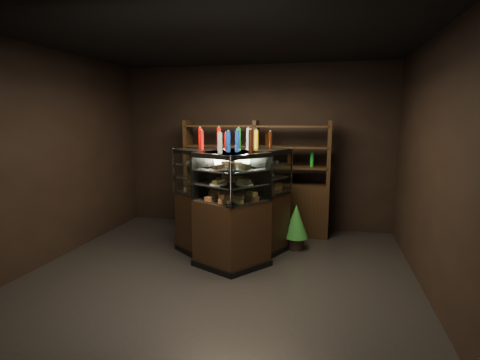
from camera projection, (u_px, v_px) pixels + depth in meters
name	position (u px, v px, depth m)	size (l,w,h in m)	color
ground	(218.00, 278.00, 4.84)	(5.00, 5.00, 0.00)	black
room_shell	(216.00, 126.00, 4.52)	(5.02, 5.02, 3.01)	black
display_case	(232.00, 222.00, 5.48)	(1.79, 1.64, 1.60)	black
food_display	(232.00, 177.00, 5.36)	(1.30, 1.28, 0.48)	#B66C41
bottles_top	(232.00, 140.00, 5.28)	(1.13, 1.13, 0.30)	yellow
potted_conifer	(296.00, 220.00, 5.83)	(0.38, 0.38, 0.81)	black
back_shelving	(255.00, 199.00, 6.69)	(2.56, 0.49, 2.00)	black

